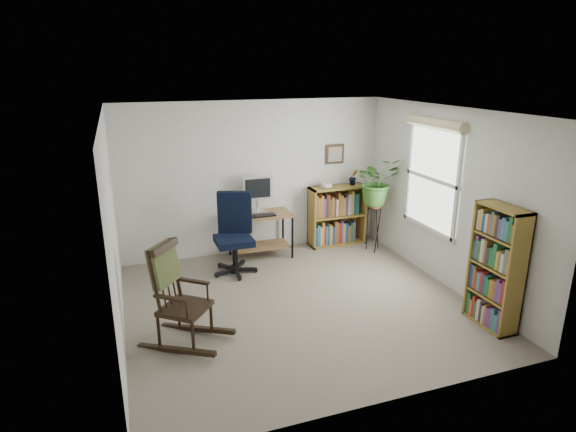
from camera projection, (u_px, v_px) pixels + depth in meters
name	position (u px, v px, depth m)	size (l,w,h in m)	color
floor	(298.00, 304.00, 6.09)	(4.20, 4.00, 0.00)	gray
ceiling	(300.00, 111.00, 5.38)	(4.20, 4.00, 0.00)	silver
wall_back	(254.00, 178.00, 7.53)	(4.20, 0.00, 2.40)	silver
wall_front	(385.00, 281.00, 3.93)	(4.20, 0.00, 2.40)	silver
wall_left	(113.00, 233.00, 5.07)	(0.00, 4.00, 2.40)	silver
wall_right	(446.00, 198.00, 6.40)	(0.00, 4.00, 2.40)	silver
window	(432.00, 179.00, 6.60)	(0.12, 1.20, 1.50)	silver
desk	(261.00, 235.00, 7.52)	(0.97, 0.53, 0.70)	olive
monitor	(257.00, 194.00, 7.46)	(0.46, 0.16, 0.56)	silver
keyboard	(262.00, 215.00, 7.30)	(0.40, 0.15, 0.03)	black
office_chair	(234.00, 234.00, 6.84)	(0.64, 0.64, 1.18)	black
rocking_chair	(184.00, 295.00, 5.08)	(0.59, 0.98, 1.14)	black
low_bookshelf	(337.00, 215.00, 8.02)	(0.94, 0.31, 1.00)	olive
tall_bookshelf	(496.00, 268.00, 5.40)	(0.27, 0.63, 1.43)	olive
plant_stand	(374.00, 226.00, 7.73)	(0.23, 0.23, 0.85)	black
spider_plant	(378.00, 158.00, 7.41)	(1.69, 1.88, 1.46)	#316623
potted_plant_small	(353.00, 182.00, 7.95)	(0.13, 0.24, 0.11)	#316623
framed_picture	(335.00, 154.00, 7.85)	(0.32, 0.04, 0.32)	black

